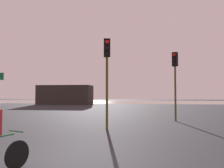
% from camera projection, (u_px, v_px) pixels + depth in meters
% --- Properties ---
extents(ground_plane, '(120.00, 120.00, 0.00)m').
position_uv_depth(ground_plane, '(67.00, 165.00, 5.34)').
color(ground_plane, '#28282D').
extents(water_strip, '(80.00, 16.00, 0.01)m').
position_uv_depth(water_strip, '(130.00, 102.00, 44.22)').
color(water_strip, '#9E937F').
rests_on(water_strip, ground).
extents(distant_building, '(8.45, 4.00, 3.06)m').
position_uv_depth(distant_building, '(66.00, 95.00, 35.62)').
color(distant_building, '#2D2823').
rests_on(distant_building, ground).
extents(traffic_light_center, '(0.36, 0.38, 4.46)m').
position_uv_depth(traffic_light_center, '(107.00, 66.00, 10.75)').
color(traffic_light_center, '#4C4719').
rests_on(traffic_light_center, ground).
extents(traffic_light_far_right, '(0.40, 0.42, 4.39)m').
position_uv_depth(traffic_light_far_right, '(175.00, 73.00, 13.90)').
color(traffic_light_far_right, '#4C4719').
rests_on(traffic_light_far_right, ground).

